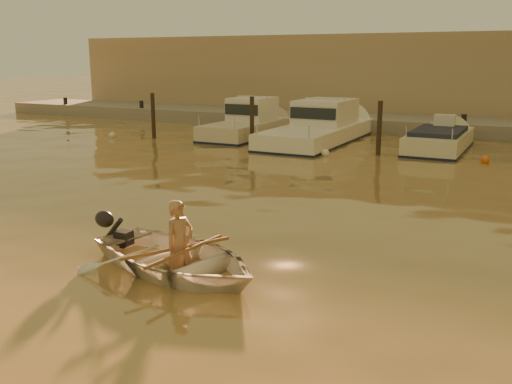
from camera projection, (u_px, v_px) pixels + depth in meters
The scene contains 18 objects.
ground_plane at pixel (164, 282), 9.23m from camera, with size 160.00×160.00×0.00m, color olive.
dinghy at pixel (176, 258), 9.67m from camera, with size 2.47×3.45×0.72m, color silver.
person at pixel (180, 245), 9.55m from camera, with size 0.57×0.37×1.55m, color #A07550.
outboard_motor at pixel (123, 237), 10.62m from camera, with size 0.90×0.40×0.70m, color black, non-canonical shape.
oar_port at pixel (186, 251), 9.47m from camera, with size 0.06×0.06×2.10m, color olive.
oar_starboard at pixel (178, 248), 9.60m from camera, with size 0.06×0.06×2.10m, color brown.
moored_boat_1 at pixel (247, 123), 26.01m from camera, with size 2.15×6.42×1.75m, color beige, non-canonical shape.
moored_boat_2 at pixel (319, 127), 24.47m from camera, with size 2.64×8.73×1.75m, color white, non-canonical shape.
moored_boat_3 at pixel (439, 144), 22.35m from camera, with size 1.99×5.78×0.95m, color beige, non-canonical shape.
piling_0 at pixel (153, 118), 25.62m from camera, with size 0.18×0.18×2.20m, color #2D2319.
piling_1 at pixel (252, 123), 23.42m from camera, with size 0.18×0.18×2.20m, color #2D2319.
piling_2 at pixel (379, 131), 21.09m from camera, with size 0.18×0.18×2.20m, color #2D2319.
fender_a at pixel (112, 135), 25.85m from camera, with size 0.30×0.30×0.30m, color silver.
fender_b at pixel (233, 141), 24.18m from camera, with size 0.30×0.30×0.30m, color orange.
fender_c at pixel (325, 153), 21.10m from camera, with size 0.30×0.30×0.30m, color white.
fender_d at pixel (485, 160), 19.65m from camera, with size 0.30×0.30×0.30m, color #DB5B19.
quay at pixel (424, 129), 27.86m from camera, with size 52.00×4.00×1.00m, color gray.
waterfront_building at pixel (446, 78), 32.11m from camera, with size 46.00×7.00×4.80m, color #9E8466.
Camera 1 is at (5.24, -7.03, 3.55)m, focal length 40.00 mm.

